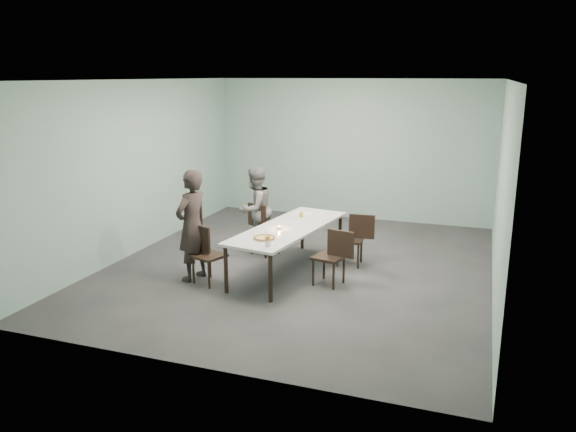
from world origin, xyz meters
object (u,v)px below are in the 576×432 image
(table, at_px, (289,230))
(tealight, at_px, (279,228))
(chair_near_right, at_px, (334,253))
(chair_far_right, at_px, (355,236))
(water_tumbler, at_px, (268,243))
(amber_tumbler, at_px, (301,215))
(side_plate, at_px, (279,237))
(chair_near_left, at_px, (205,250))
(diner_near, at_px, (192,226))
(pizza, at_px, (264,238))
(beer_glass, at_px, (268,241))
(chair_far_left, at_px, (262,226))
(diner_far, at_px, (255,209))

(table, height_order, tealight, tealight)
(chair_near_right, relative_size, chair_far_right, 1.00)
(chair_far_right, relative_size, water_tumbler, 9.67)
(tealight, bearing_deg, amber_tumbler, 84.21)
(side_plate, distance_m, tealight, 0.47)
(table, bearing_deg, chair_near_right, -22.60)
(water_tumbler, bearing_deg, chair_far_right, 64.24)
(chair_near_left, xyz_separation_m, water_tumbler, (1.11, -0.24, 0.29))
(diner_near, bearing_deg, water_tumbler, 90.95)
(pizza, height_order, amber_tumbler, amber_tumbler)
(chair_far_right, relative_size, beer_glass, 5.80)
(beer_glass, distance_m, amber_tumbler, 1.74)
(diner_near, bearing_deg, table, 135.02)
(chair_near_right, relative_size, tealight, 15.54)
(amber_tumbler, bearing_deg, pizza, -93.62)
(chair_far_left, distance_m, tealight, 1.19)
(chair_far_right, bearing_deg, diner_near, 30.24)
(chair_near_left, xyz_separation_m, chair_near_right, (1.87, 0.50, 0.00))
(chair_near_right, xyz_separation_m, amber_tumbler, (-0.84, 1.00, 0.29))
(chair_near_right, distance_m, amber_tumbler, 1.34)
(table, distance_m, pizza, 0.79)
(diner_near, relative_size, tealight, 30.51)
(beer_glass, height_order, tealight, beer_glass)
(chair_far_left, relative_size, tealight, 15.54)
(chair_near_right, xyz_separation_m, diner_far, (-1.77, 1.24, 0.26))
(water_tumbler, xyz_separation_m, amber_tumbler, (-0.08, 1.74, -0.01))
(pizza, relative_size, water_tumbler, 3.78)
(chair_far_right, bearing_deg, tealight, 36.49)
(tealight, height_order, amber_tumbler, amber_tumbler)
(diner_near, distance_m, beer_glass, 1.38)
(chair_near_right, bearing_deg, diner_near, 24.20)
(chair_near_left, height_order, chair_far_right, same)
(table, height_order, chair_near_left, chair_near_left)
(table, distance_m, water_tumbler, 1.09)
(beer_glass, bearing_deg, side_plate, 90.53)
(pizza, bearing_deg, diner_far, 116.72)
(diner_far, bearing_deg, amber_tumbler, 95.41)
(table, bearing_deg, chair_far_right, 36.11)
(chair_far_right, bearing_deg, water_tumbler, 60.75)
(chair_far_right, height_order, amber_tumbler, chair_far_right)
(pizza, xyz_separation_m, amber_tumbler, (0.09, 1.44, 0.02))
(beer_glass, bearing_deg, diner_far, 117.14)
(chair_near_left, xyz_separation_m, diner_near, (-0.24, 0.05, 0.35))
(chair_far_right, xyz_separation_m, diner_near, (-2.20, -1.47, 0.35))
(diner_far, height_order, pizza, diner_far)
(chair_far_left, height_order, chair_far_right, same)
(chair_near_right, bearing_deg, chair_far_left, -22.44)
(chair_near_right, bearing_deg, chair_near_left, 27.13)
(diner_near, distance_m, pizza, 1.18)
(table, xyz_separation_m, chair_far_left, (-0.77, 0.76, -0.19))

